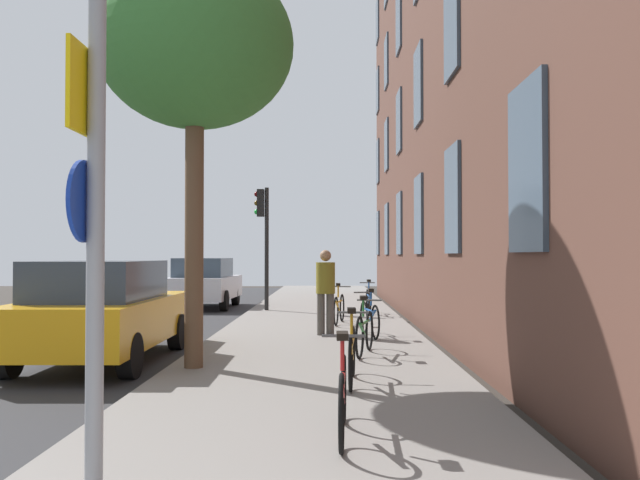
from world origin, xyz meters
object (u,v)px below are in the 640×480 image
(tree_near, at_px, (195,47))
(bicycle_1, at_px, (352,354))
(bicycle_0, at_px, (343,395))
(bicycle_5, at_px, (369,301))
(sign_post, at_px, (92,212))
(pedestrian_0, at_px, (326,286))
(bicycle_3, at_px, (369,318))
(car_0, at_px, (103,310))
(car_1, at_px, (204,282))
(traffic_light, at_px, (263,226))
(bicycle_2, at_px, (365,331))
(bicycle_4, at_px, (339,308))

(tree_near, bearing_deg, bicycle_1, -27.72)
(bicycle_0, relative_size, bicycle_5, 0.99)
(sign_post, distance_m, pedestrian_0, 8.96)
(bicycle_3, relative_size, car_0, 0.37)
(car_0, distance_m, car_1, 10.87)
(traffic_light, relative_size, car_0, 0.80)
(bicycle_2, bearing_deg, bicycle_1, -96.92)
(bicycle_3, distance_m, bicycle_4, 2.46)
(bicycle_4, bearing_deg, bicycle_0, -90.77)
(bicycle_1, height_order, bicycle_5, bicycle_1)
(pedestrian_0, distance_m, car_0, 4.50)
(sign_post, bearing_deg, car_1, 98.17)
(traffic_light, xyz_separation_m, car_0, (-1.69, -8.78, -1.73))
(tree_near, distance_m, bicycle_0, 5.90)
(bicycle_4, relative_size, car_1, 0.43)
(sign_post, distance_m, bicycle_3, 9.05)
(bicycle_4, xyz_separation_m, bicycle_5, (0.84, 2.40, -0.00))
(pedestrian_0, bearing_deg, sign_post, -100.01)
(tree_near, relative_size, bicycle_2, 3.62)
(bicycle_2, bearing_deg, sign_post, -109.49)
(bicycle_0, xyz_separation_m, pedestrian_0, (-0.18, 7.40, 0.61))
(sign_post, distance_m, traffic_light, 14.80)
(sign_post, distance_m, car_1, 17.08)
(traffic_light, distance_m, pedestrian_0, 6.46)
(bicycle_2, height_order, bicycle_5, bicycle_2)
(pedestrian_0, bearing_deg, bicycle_3, -12.68)
(tree_near, distance_m, bicycle_3, 6.21)
(car_1, bearing_deg, tree_near, -79.98)
(bicycle_2, xyz_separation_m, bicycle_3, (0.23, 2.40, -0.00))
(traffic_light, bearing_deg, sign_post, -88.84)
(bicycle_3, distance_m, car_0, 5.12)
(car_0, bearing_deg, car_1, 92.28)
(bicycle_0, distance_m, bicycle_2, 4.82)
(car_0, bearing_deg, traffic_light, 79.10)
(bicycle_2, bearing_deg, bicycle_0, -95.48)
(bicycle_3, relative_size, car_1, 0.42)
(bicycle_5, bearing_deg, bicycle_1, -94.75)
(bicycle_1, relative_size, bicycle_5, 1.01)
(bicycle_1, height_order, car_1, car_1)
(traffic_light, xyz_separation_m, bicycle_1, (2.20, -11.00, -2.09))
(tree_near, xyz_separation_m, bicycle_1, (2.21, -1.16, -4.23))
(bicycle_0, height_order, bicycle_3, bicycle_3)
(bicycle_0, bearing_deg, bicycle_3, 84.53)
(bicycle_5, bearing_deg, car_0, -122.43)
(bicycle_0, height_order, bicycle_1, bicycle_1)
(sign_post, bearing_deg, bicycle_4, 80.40)
(pedestrian_0, bearing_deg, tree_near, -115.98)
(traffic_light, xyz_separation_m, tree_near, (-0.02, -9.84, 2.14))
(bicycle_0, bearing_deg, car_1, 105.01)
(sign_post, relative_size, bicycle_3, 2.03)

